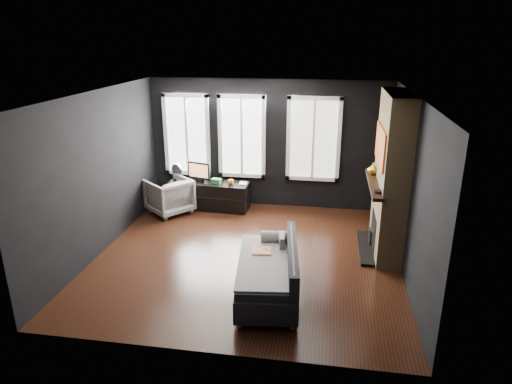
% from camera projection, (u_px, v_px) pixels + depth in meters
% --- Properties ---
extents(floor, '(5.00, 5.00, 0.00)m').
position_uv_depth(floor, '(247.00, 256.00, 7.70)').
color(floor, black).
rests_on(floor, ground).
extents(ceiling, '(5.00, 5.00, 0.00)m').
position_uv_depth(ceiling, '(246.00, 94.00, 6.81)').
color(ceiling, white).
rests_on(ceiling, ground).
extents(wall_back, '(5.00, 0.02, 2.70)m').
position_uv_depth(wall_back, '(268.00, 144.00, 9.59)').
color(wall_back, black).
rests_on(wall_back, ground).
extents(wall_left, '(0.02, 5.00, 2.70)m').
position_uv_depth(wall_left, '(100.00, 173.00, 7.63)').
color(wall_left, black).
rests_on(wall_left, ground).
extents(wall_right, '(0.02, 5.00, 2.70)m').
position_uv_depth(wall_right, '(410.00, 188.00, 6.88)').
color(wall_right, black).
rests_on(wall_right, ground).
extents(windows, '(4.00, 0.16, 1.76)m').
position_uv_depth(windows, '(246.00, 95.00, 9.28)').
color(windows, white).
rests_on(windows, wall_back).
extents(fireplace, '(0.70, 1.62, 2.70)m').
position_uv_depth(fireplace, '(391.00, 176.00, 7.47)').
color(fireplace, '#93724C').
rests_on(fireplace, floor).
extents(sofa, '(1.11, 1.91, 0.78)m').
position_uv_depth(sofa, '(267.00, 270.00, 6.46)').
color(sofa, black).
rests_on(sofa, floor).
extents(stripe_pillow, '(0.12, 0.32, 0.31)m').
position_uv_depth(stripe_pillow, '(282.00, 244.00, 6.84)').
color(stripe_pillow, gray).
rests_on(stripe_pillow, sofa).
extents(armchair, '(1.08, 1.08, 0.81)m').
position_uv_depth(armchair, '(169.00, 194.00, 9.45)').
color(armchair, white).
rests_on(armchair, floor).
extents(media_console, '(1.72, 0.63, 0.58)m').
position_uv_depth(media_console, '(209.00, 195.00, 9.74)').
color(media_console, black).
rests_on(media_console, floor).
extents(monitor, '(0.54, 0.25, 0.47)m').
position_uv_depth(monitor, '(199.00, 170.00, 9.64)').
color(monitor, black).
rests_on(monitor, media_console).
extents(desk_fan, '(0.33, 0.33, 0.36)m').
position_uv_depth(desk_fan, '(177.00, 171.00, 9.77)').
color(desk_fan, gray).
rests_on(desk_fan, media_console).
extents(mug, '(0.14, 0.12, 0.13)m').
position_uv_depth(mug, '(231.00, 181.00, 9.48)').
color(mug, orange).
rests_on(mug, media_console).
extents(book, '(0.16, 0.02, 0.22)m').
position_uv_depth(book, '(239.00, 178.00, 9.52)').
color(book, '#C1B79C').
rests_on(book, media_console).
extents(storage_box, '(0.21, 0.16, 0.11)m').
position_uv_depth(storage_box, '(216.00, 181.00, 9.53)').
color(storage_box, '#287035').
rests_on(storage_box, media_console).
extents(mantel_vase, '(0.26, 0.27, 0.20)m').
position_uv_depth(mantel_vase, '(373.00, 169.00, 7.94)').
color(mantel_vase, gold).
rests_on(mantel_vase, fireplace).
extents(mantel_clock, '(0.17, 0.17, 0.04)m').
position_uv_depth(mantel_clock, '(378.00, 192.00, 7.03)').
color(mantel_clock, black).
rests_on(mantel_clock, fireplace).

